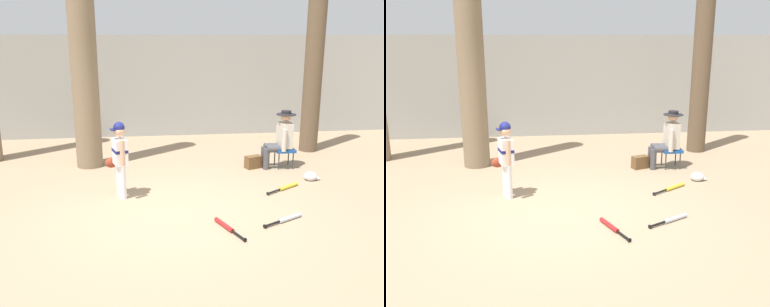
% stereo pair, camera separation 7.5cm
% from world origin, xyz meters
% --- Properties ---
extents(ground_plane, '(60.00, 60.00, 0.00)m').
position_xyz_m(ground_plane, '(0.00, 0.00, 0.00)').
color(ground_plane, '#9E8466').
extents(concrete_back_wall, '(18.00, 0.36, 2.71)m').
position_xyz_m(concrete_back_wall, '(0.00, 5.71, 1.35)').
color(concrete_back_wall, '#9E9E99').
rests_on(concrete_back_wall, ground).
extents(tree_near_player, '(0.90, 0.90, 6.65)m').
position_xyz_m(tree_near_player, '(-1.53, 2.81, 2.85)').
color(tree_near_player, '#7F6B51').
rests_on(tree_near_player, ground).
extents(tree_behind_spectator, '(0.57, 0.57, 5.50)m').
position_xyz_m(tree_behind_spectator, '(3.56, 3.49, 2.48)').
color(tree_behind_spectator, brown).
rests_on(tree_behind_spectator, ground).
extents(young_ballplayer, '(0.43, 0.57, 1.31)m').
position_xyz_m(young_ballplayer, '(-0.82, 0.87, 0.74)').
color(young_ballplayer, white).
rests_on(young_ballplayer, ground).
extents(folding_stool, '(0.41, 0.41, 0.41)m').
position_xyz_m(folding_stool, '(2.51, 2.20, 0.36)').
color(folding_stool, '#194C9E').
rests_on(folding_stool, ground).
extents(seated_spectator, '(0.67, 0.53, 1.20)m').
position_xyz_m(seated_spectator, '(2.41, 2.21, 0.64)').
color(seated_spectator, '#47474C').
rests_on(seated_spectator, ground).
extents(handbag_beside_stool, '(0.38, 0.28, 0.26)m').
position_xyz_m(handbag_beside_stool, '(1.86, 2.22, 0.13)').
color(handbag_beside_stool, brown).
rests_on(handbag_beside_stool, ground).
extents(bat_aluminum_silver, '(0.69, 0.40, 0.07)m').
position_xyz_m(bat_aluminum_silver, '(1.66, -0.46, 0.03)').
color(bat_aluminum_silver, '#B7BCC6').
rests_on(bat_aluminum_silver, ground).
extents(bat_red_barrel, '(0.32, 0.75, 0.07)m').
position_xyz_m(bat_red_barrel, '(0.71, -0.62, 0.03)').
color(bat_red_barrel, red).
rests_on(bat_red_barrel, ground).
extents(bat_yellow_trainer, '(0.73, 0.50, 0.07)m').
position_xyz_m(bat_yellow_trainer, '(2.12, 0.89, 0.03)').
color(bat_yellow_trainer, yellow).
rests_on(bat_yellow_trainer, ground).
extents(batting_helmet_white, '(0.30, 0.23, 0.17)m').
position_xyz_m(batting_helmet_white, '(2.75, 1.32, 0.07)').
color(batting_helmet_white, silver).
rests_on(batting_helmet_white, ground).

